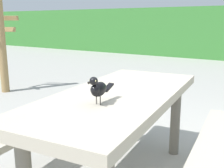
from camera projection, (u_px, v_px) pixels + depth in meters
picnic_table_foreground at (118, 116)px, 2.06m from camera, size 1.85×1.88×0.74m
bird_grackle at (98, 88)px, 1.70m from camera, size 0.08×0.29×0.18m
stalk_post_left_side at (1, 37)px, 4.80m from camera, size 0.42×0.56×1.94m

